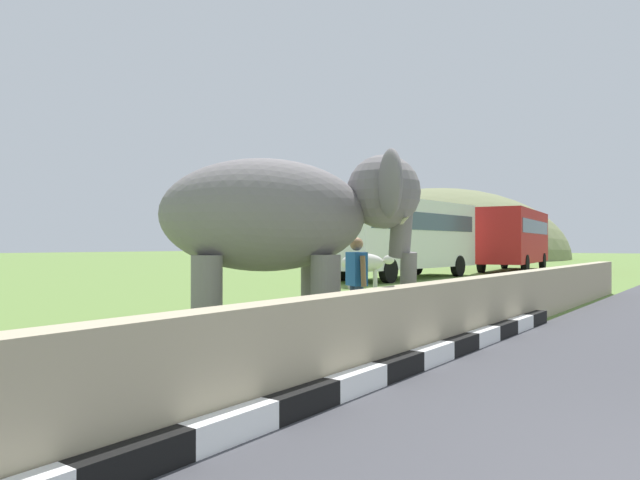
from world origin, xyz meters
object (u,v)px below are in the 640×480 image
person_handler (357,280)px  elephant (288,219)px  bus_white (404,232)px  cow_near (364,263)px  bus_red (514,235)px

person_handler → elephant: bearing=174.0°
elephant → bus_white: 17.93m
person_handler → bus_white: bearing=25.1°
person_handler → cow_near: person_handler is taller
elephant → bus_red: (27.25, 5.25, 0.16)m
person_handler → bus_white: bus_white is taller
bus_red → cow_near: bus_red is taller
bus_white → bus_red: same height
bus_red → bus_white: bearing=171.6°
bus_white → cow_near: size_ratio=5.60×
person_handler → bus_red: bearing=12.0°
bus_white → cow_near: (-5.99, -1.59, -1.21)m
bus_white → bus_red: bearing=-8.4°
bus_red → cow_near: 16.70m
elephant → cow_near: bearing=26.2°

